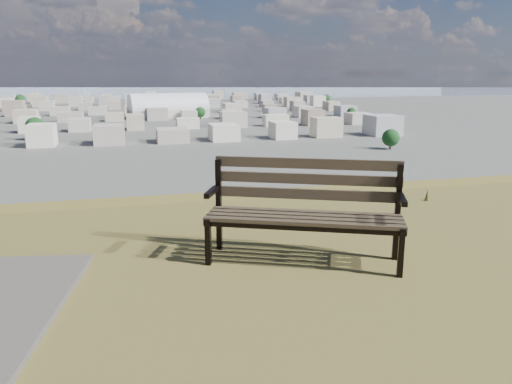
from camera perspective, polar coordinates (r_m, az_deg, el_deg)
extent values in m
cube|color=#443927|center=(4.96, 5.30, -3.56)|extent=(1.88, 0.90, 0.04)
cube|color=#443927|center=(5.09, 5.42, -3.13)|extent=(1.88, 0.90, 0.04)
cube|color=#443927|center=(5.22, 5.53, -2.71)|extent=(1.88, 0.90, 0.04)
cube|color=#443927|center=(5.35, 5.64, -2.32)|extent=(1.88, 0.90, 0.04)
cube|color=#443927|center=(5.39, 5.75, -0.24)|extent=(1.85, 0.85, 0.11)
cube|color=#443927|center=(5.38, 5.81, 1.50)|extent=(1.85, 0.85, 0.11)
cube|color=#443927|center=(5.38, 5.87, 3.25)|extent=(1.85, 0.85, 0.11)
cube|color=black|center=(5.17, -5.49, -5.72)|extent=(0.08, 0.08, 0.49)
cube|color=black|center=(5.54, -4.27, -1.50)|extent=(0.08, 0.08, 1.03)
cube|color=black|center=(5.32, -4.92, -2.78)|extent=(0.28, 0.53, 0.06)
cube|color=black|center=(5.19, -5.13, 0.01)|extent=(0.21, 0.39, 0.05)
cube|color=black|center=(5.05, 16.23, -6.70)|extent=(0.08, 0.08, 0.49)
cube|color=black|center=(5.42, 15.86, -2.32)|extent=(0.08, 0.08, 1.03)
cube|color=black|center=(5.19, 16.11, -3.67)|extent=(0.28, 0.53, 0.06)
cube|color=black|center=(5.07, 16.38, -0.83)|extent=(0.21, 0.39, 0.05)
cube|color=black|center=(4.97, 5.28, -4.15)|extent=(1.86, 0.85, 0.04)
cube|color=black|center=(5.37, 5.63, -2.81)|extent=(1.86, 0.85, 0.04)
cone|color=brown|center=(8.22, 19.01, -0.31)|extent=(0.08, 0.08, 0.18)
cube|color=silver|center=(321.06, -9.96, 8.84)|extent=(50.49, 27.98, 5.31)
cylinder|color=white|center=(320.87, -9.98, 9.31)|extent=(50.49, 27.98, 20.17)
cube|color=#B4A79A|center=(207.60, -23.66, 5.78)|extent=(11.00, 11.00, 7.00)
cube|color=#C3B39B|center=(205.05, -17.01, 6.23)|extent=(11.00, 11.00, 7.00)
cube|color=#AAABAF|center=(205.29, -10.28, 6.61)|extent=(11.00, 11.00, 7.00)
cube|color=beige|center=(208.31, -3.63, 6.89)|extent=(11.00, 11.00, 7.00)
cube|color=gray|center=(214.00, 2.74, 7.07)|extent=(11.00, 11.00, 7.00)
cube|color=beige|center=(222.15, 8.72, 7.17)|extent=(11.00, 11.00, 7.00)
cube|color=beige|center=(232.50, 14.22, 7.18)|extent=(11.00, 11.00, 7.00)
cube|color=#AAABAF|center=(258.66, -24.59, 6.98)|extent=(11.00, 11.00, 7.00)
cube|color=beige|center=(255.49, -19.26, 7.37)|extent=(11.00, 11.00, 7.00)
cube|color=gray|center=(254.55, -13.83, 7.71)|extent=(11.00, 11.00, 7.00)
cube|color=beige|center=(255.88, -8.40, 7.98)|extent=(11.00, 11.00, 7.00)
cube|color=beige|center=(259.42, -3.07, 8.17)|extent=(11.00, 11.00, 7.00)
cube|color=silver|center=(265.10, 2.08, 8.29)|extent=(11.00, 11.00, 7.00)
cube|color=#B4A79A|center=(272.78, 6.97, 8.35)|extent=(11.00, 11.00, 7.00)
cube|color=#C3B39B|center=(282.29, 11.57, 8.34)|extent=(11.00, 11.00, 7.00)
cube|color=beige|center=(309.83, -25.21, 7.78)|extent=(11.00, 11.00, 7.00)
cube|color=beige|center=(306.26, -20.76, 8.13)|extent=(11.00, 11.00, 7.00)
cube|color=silver|center=(304.53, -16.23, 8.44)|extent=(11.00, 11.00, 7.00)
cube|color=#B4A79A|center=(304.69, -11.67, 8.69)|extent=(11.00, 11.00, 7.00)
cube|color=#C3B39B|center=(306.74, -7.14, 8.89)|extent=(11.00, 11.00, 7.00)
cube|color=#AAABAF|center=(310.63, -2.69, 9.03)|extent=(11.00, 11.00, 7.00)
cube|color=beige|center=(316.30, 1.62, 9.12)|extent=(11.00, 11.00, 7.00)
cube|color=gray|center=(323.65, 5.77, 9.16)|extent=(11.00, 11.00, 7.00)
cube|color=beige|center=(332.58, 9.71, 9.15)|extent=(11.00, 11.00, 7.00)
cube|color=#C3B39B|center=(361.08, -25.65, 8.36)|extent=(11.00, 11.00, 7.00)
cube|color=#AAABAF|center=(357.21, -21.84, 8.67)|extent=(11.00, 11.00, 7.00)
cube|color=beige|center=(354.92, -17.96, 8.95)|extent=(11.00, 11.00, 7.00)
cube|color=gray|center=(354.25, -14.05, 9.19)|extent=(11.00, 11.00, 7.00)
cube|color=beige|center=(355.20, -10.12, 9.39)|extent=(11.00, 11.00, 7.00)
cube|color=beige|center=(357.76, -6.24, 9.54)|extent=(11.00, 11.00, 7.00)
cube|color=silver|center=(361.90, -2.42, 9.65)|extent=(11.00, 11.00, 7.00)
cube|color=#B4A79A|center=(367.56, 1.30, 9.72)|extent=(11.00, 11.00, 7.00)
cube|color=#C3B39B|center=(374.68, 4.89, 9.74)|extent=(11.00, 11.00, 7.00)
cube|color=#AAABAF|center=(383.17, 8.33, 9.73)|extent=(11.00, 11.00, 7.00)
cube|color=beige|center=(412.37, -25.99, 8.79)|extent=(11.00, 11.00, 7.00)
cube|color=silver|center=(408.28, -22.66, 9.07)|extent=(11.00, 11.00, 7.00)
cube|color=#B4A79A|center=(405.57, -19.27, 9.33)|extent=(11.00, 11.00, 7.00)
cube|color=#C3B39B|center=(404.27, -15.84, 9.55)|extent=(11.00, 11.00, 7.00)
cube|color=#AAABAF|center=(404.39, -12.39, 9.75)|extent=(11.00, 11.00, 7.00)
cube|color=beige|center=(405.93, -8.96, 9.91)|extent=(11.00, 11.00, 7.00)
cube|color=gray|center=(408.88, -5.56, 10.03)|extent=(11.00, 11.00, 7.00)
cube|color=beige|center=(413.20, -2.22, 10.11)|extent=(11.00, 11.00, 7.00)
cube|color=beige|center=(418.86, 1.05, 10.16)|extent=(11.00, 11.00, 7.00)
cube|color=silver|center=(425.80, 4.21, 10.18)|extent=(11.00, 11.00, 7.00)
cube|color=#B4A79A|center=(433.95, 7.27, 10.17)|extent=(11.00, 11.00, 7.00)
cube|color=gray|center=(463.69, -26.25, 9.12)|extent=(11.00, 11.00, 7.00)
cube|color=beige|center=(459.43, -23.29, 9.38)|extent=(11.00, 11.00, 7.00)
cube|color=beige|center=(456.39, -20.28, 9.62)|extent=(11.00, 11.00, 7.00)
cube|color=silver|center=(454.60, -17.23, 9.83)|extent=(11.00, 11.00, 7.00)
cube|color=#B4A79A|center=(454.07, -14.17, 10.02)|extent=(11.00, 11.00, 7.00)
cube|color=#C3B39B|center=(454.82, -11.10, 10.18)|extent=(11.00, 11.00, 7.00)
cube|color=#AAABAF|center=(456.82, -8.05, 10.31)|extent=(11.00, 11.00, 7.00)
cube|color=beige|center=(460.07, -5.03, 10.40)|extent=(11.00, 11.00, 7.00)
cube|color=gray|center=(464.54, -2.06, 10.47)|extent=(11.00, 11.00, 7.00)
cube|color=beige|center=(470.19, 0.85, 10.52)|extent=(11.00, 11.00, 7.00)
cube|color=beige|center=(476.98, 3.69, 10.53)|extent=(11.00, 11.00, 7.00)
cube|color=silver|center=(484.87, 6.43, 10.52)|extent=(11.00, 11.00, 7.00)
cube|color=beige|center=(515.02, -26.46, 9.39)|extent=(11.00, 11.00, 7.00)
cube|color=gray|center=(510.63, -23.80, 9.63)|extent=(11.00, 11.00, 7.00)
cube|color=beige|center=(507.33, -21.09, 9.85)|extent=(11.00, 11.00, 7.00)
cube|color=beige|center=(505.15, -18.35, 10.05)|extent=(11.00, 11.00, 7.00)
cube|color=silver|center=(504.11, -15.59, 10.23)|extent=(11.00, 11.00, 7.00)
cube|color=#B4A79A|center=(504.21, -12.83, 10.38)|extent=(11.00, 11.00, 7.00)
cube|color=#C3B39B|center=(505.44, -10.06, 10.52)|extent=(11.00, 11.00, 7.00)
cube|color=#AAABAF|center=(507.81, -7.32, 10.62)|extent=(11.00, 11.00, 7.00)
cube|color=beige|center=(511.30, -4.60, 10.71)|extent=(11.00, 11.00, 7.00)
cube|color=gray|center=(515.88, -1.93, 10.76)|extent=(11.00, 11.00, 7.00)
cube|color=beige|center=(521.53, 0.70, 10.80)|extent=(11.00, 11.00, 7.00)
cube|color=beige|center=(528.21, 3.26, 10.81)|extent=(11.00, 11.00, 7.00)
cube|color=silver|center=(535.88, 5.75, 10.80)|extent=(11.00, 11.00, 7.00)
cube|color=beige|center=(566.38, -26.63, 9.61)|extent=(11.00, 11.00, 7.00)
cube|color=gray|center=(561.87, -24.21, 9.83)|extent=(11.00, 11.00, 7.00)
cube|color=beige|center=(558.36, -21.76, 10.04)|extent=(11.00, 11.00, 7.00)
cube|color=beige|center=(555.86, -19.27, 10.23)|extent=(11.00, 11.00, 7.00)
cube|color=silver|center=(554.39, -16.76, 10.40)|extent=(11.00, 11.00, 7.00)
cube|color=#B4A79A|center=(553.96, -14.25, 10.55)|extent=(11.00, 11.00, 7.00)
cube|color=#C3B39B|center=(554.57, -11.73, 10.68)|extent=(11.00, 11.00, 7.00)
cube|color=#AAABAF|center=(556.22, -9.21, 10.79)|extent=(11.00, 11.00, 7.00)
cube|color=beige|center=(558.89, -6.72, 10.88)|extent=(11.00, 11.00, 7.00)
cube|color=gray|center=(562.57, -4.25, 10.95)|extent=(11.00, 11.00, 7.00)
cube|color=beige|center=(567.25, -1.82, 11.00)|extent=(11.00, 11.00, 7.00)
cube|color=beige|center=(572.89, 0.57, 11.03)|extent=(11.00, 11.00, 7.00)
cube|color=silver|center=(579.47, 2.91, 11.04)|extent=(11.00, 11.00, 7.00)
cube|color=#B4A79A|center=(586.97, 5.19, 11.03)|extent=(11.00, 11.00, 7.00)
cylinder|color=#2D2216|center=(189.38, 15.08, 5.06)|extent=(0.80, 0.80, 2.10)
sphere|color=#113316|center=(188.97, 15.13, 6.00)|extent=(6.30, 6.30, 6.30)
cylinder|color=#2D2216|center=(228.10, -23.83, 5.80)|extent=(0.80, 0.80, 2.70)
sphere|color=#113316|center=(227.68, -23.93, 6.81)|extent=(8.10, 8.10, 8.10)
cylinder|color=#2D2216|center=(313.79, 10.83, 8.39)|extent=(0.80, 0.80, 1.95)
sphere|color=#113316|center=(313.56, 10.86, 8.93)|extent=(5.85, 5.85, 5.85)
cylinder|color=#2D2216|center=(409.02, -5.55, 9.69)|extent=(0.80, 0.80, 2.25)
sphere|color=#113316|center=(408.82, -5.56, 10.17)|extent=(6.75, 6.75, 6.75)
cylinder|color=#2D2216|center=(472.42, -25.26, 9.02)|extent=(0.80, 0.80, 2.85)
sphere|color=#113316|center=(472.21, -25.32, 9.54)|extent=(8.55, 8.55, 8.55)
cylinder|color=#2D2216|center=(307.46, -6.38, 8.46)|extent=(0.80, 0.80, 2.10)
sphere|color=#113316|center=(307.21, -6.40, 9.05)|extent=(6.30, 6.30, 6.30)
cylinder|color=#2D2216|center=(457.80, 8.00, 10.03)|extent=(0.80, 0.80, 2.55)
sphere|color=#113316|center=(457.60, 8.01, 10.51)|extent=(7.65, 7.65, 7.65)
cube|color=#8995AE|center=(903.87, -14.37, 11.26)|extent=(2400.00, 700.00, 0.12)
cube|color=#8493A4|center=(1401.74, -8.21, 13.06)|extent=(700.00, 220.00, 45.00)
cube|color=#8493A4|center=(1574.80, 10.52, 13.27)|extent=(500.00, 220.00, 60.00)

